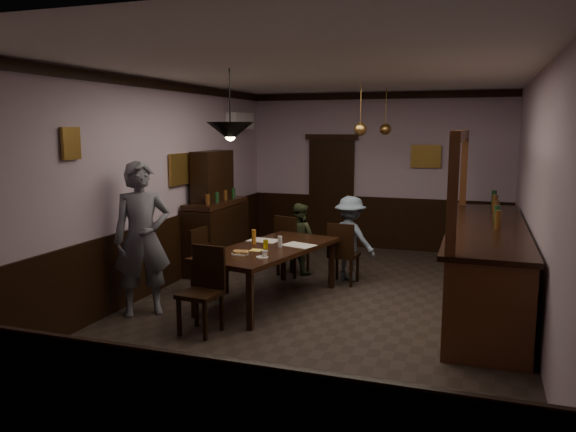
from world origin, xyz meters
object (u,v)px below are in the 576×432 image
at_px(chair_side, 206,259).
at_px(sideboard, 216,223).
at_px(soda_can, 266,244).
at_px(bar_counter, 486,264).
at_px(person_standing, 142,239).
at_px(coffee_cup, 265,253).
at_px(person_seated_right, 350,239).
at_px(pendant_iron, 230,132).
at_px(chair_near, 204,285).
at_px(pendant_brass_mid, 360,129).
at_px(dining_table, 269,252).
at_px(chair_far_right, 343,251).
at_px(chair_far_left, 290,243).
at_px(pendant_brass_far, 385,129).
at_px(person_seated_left, 300,238).

relative_size(chair_side, sideboard, 0.48).
relative_size(soda_can, bar_counter, 0.03).
bearing_deg(person_standing, coffee_cup, -24.24).
bearing_deg(person_seated_right, pendant_iron, 87.28).
bearing_deg(person_seated_right, chair_near, 89.02).
relative_size(chair_side, pendant_brass_mid, 1.16).
bearing_deg(dining_table, chair_far_right, 56.92).
height_order(chair_far_left, bar_counter, bar_counter).
bearing_deg(chair_far_left, pendant_iron, 109.34).
height_order(chair_side, person_seated_right, person_seated_right).
relative_size(chair_far_right, bar_counter, 0.23).
height_order(dining_table, person_standing, person_standing).
height_order(dining_table, bar_counter, bar_counter).
bearing_deg(pendant_brass_far, chair_far_left, -128.90).
relative_size(chair_far_left, chair_side, 1.03).
bearing_deg(person_seated_left, sideboard, 36.72).
height_order(dining_table, pendant_iron, pendant_iron).
distance_m(chair_near, person_seated_left, 2.90).
height_order(chair_far_left, chair_side, chair_far_left).
height_order(chair_far_left, person_standing, person_standing).
height_order(soda_can, pendant_iron, pendant_iron).
height_order(chair_far_right, chair_near, chair_near).
bearing_deg(coffee_cup, pendant_brass_mid, 86.40).
relative_size(chair_far_left, person_seated_right, 0.74).
xyz_separation_m(chair_far_left, sideboard, (-1.30, 0.03, 0.25)).
xyz_separation_m(chair_far_left, pendant_iron, (-0.02, -2.12, 1.75)).
xyz_separation_m(soda_can, pendant_brass_far, (1.05, 2.96, 1.49)).
relative_size(dining_table, person_seated_right, 1.82).
bearing_deg(chair_far_right, pendant_iron, 68.97).
bearing_deg(person_seated_right, soda_can, 83.88).
relative_size(dining_table, pendant_brass_far, 2.93).
relative_size(chair_near, sideboard, 0.50).
bearing_deg(chair_near, person_seated_left, 91.78).
relative_size(chair_side, person_seated_right, 0.72).
xyz_separation_m(person_seated_left, bar_counter, (2.83, -0.94, 0.01)).
relative_size(person_seated_right, sideboard, 0.67).
relative_size(chair_far_right, chair_near, 0.95).
xyz_separation_m(person_standing, coffee_cup, (1.47, 0.40, -0.16)).
xyz_separation_m(coffee_cup, sideboard, (-1.62, 1.95, -0.02)).
bearing_deg(pendant_iron, chair_side, 134.37).
distance_m(person_seated_right, pendant_iron, 2.89).
height_order(person_standing, soda_can, person_standing).
relative_size(chair_far_right, coffee_cup, 11.73).
distance_m(chair_side, pendant_brass_far, 3.90).
bearing_deg(pendant_brass_mid, pendant_brass_far, 80.06).
distance_m(chair_side, soda_can, 1.00).
height_order(chair_far_left, person_seated_left, person_seated_left).
distance_m(chair_near, sideboard, 2.90).
bearing_deg(chair_far_right, sideboard, -1.52).
bearing_deg(coffee_cup, dining_table, 119.12).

